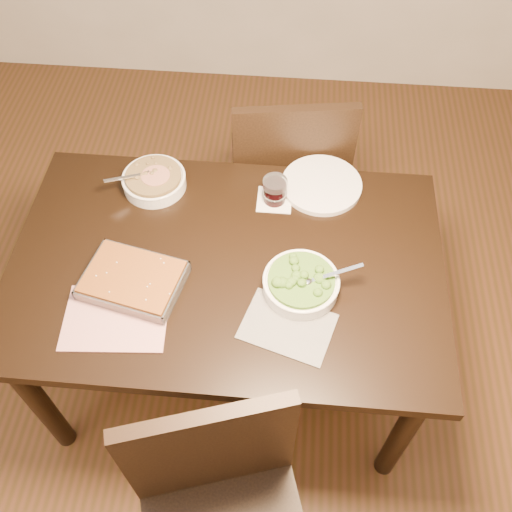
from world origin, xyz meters
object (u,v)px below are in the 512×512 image
dinner_plate (322,185)px  chair_far (288,171)px  stew_bowl (154,180)px  broccoli_bowl (301,283)px  wine_tumbler (275,190)px  baking_dish (133,281)px  table (227,279)px

dinner_plate → chair_far: size_ratio=0.30×
stew_bowl → broccoli_bowl: bearing=-36.3°
stew_bowl → chair_far: bearing=34.9°
wine_tumbler → dinner_plate: wine_tumbler is taller
broccoli_bowl → chair_far: chair_far is taller
baking_dish → wine_tumbler: wine_tumbler is taller
broccoli_bowl → dinner_plate: bearing=82.7°
broccoli_bowl → wine_tumbler: bearing=106.3°
baking_dish → chair_far: (0.45, 0.75, -0.24)m
baking_dish → stew_bowl: bearing=105.0°
broccoli_bowl → chair_far: bearing=95.3°
stew_bowl → dinner_plate: stew_bowl is taller
stew_bowl → dinner_plate: 0.59m
baking_dish → wine_tumbler: size_ratio=3.60×
stew_bowl → chair_far: size_ratio=0.23×
stew_bowl → broccoli_bowl: broccoli_bowl is taller
dinner_plate → table: bearing=-129.8°
baking_dish → chair_far: size_ratio=0.35×
table → wine_tumbler: (0.14, 0.28, 0.15)m
wine_tumbler → chair_far: chair_far is taller
stew_bowl → dinner_plate: (0.59, 0.05, -0.02)m
table → stew_bowl: (-0.29, 0.31, 0.13)m
broccoli_bowl → wine_tumbler: wine_tumbler is taller
table → wine_tumbler: 0.35m
table → broccoli_bowl: bearing=-18.7°
baking_dish → chair_far: chair_far is taller
table → baking_dish: 0.32m
chair_far → wine_tumbler: bearing=75.2°
stew_bowl → wine_tumbler: bearing=-4.0°
chair_far → table: bearing=66.0°
chair_far → stew_bowl: bearing=26.4°
baking_dish → chair_far: 0.91m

